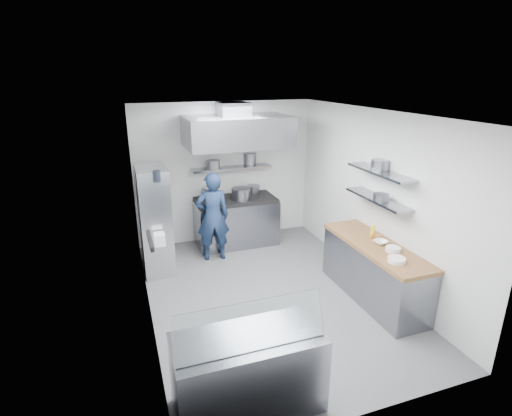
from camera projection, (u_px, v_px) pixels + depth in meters
name	position (u px, v px, depth m)	size (l,w,h in m)	color
floor	(269.00, 294.00, 6.29)	(5.00, 5.00, 0.00)	#4B4B4D
ceiling	(271.00, 113.00, 5.39)	(5.00, 5.00, 0.00)	silver
wall_back	(225.00, 172.00, 8.08)	(3.60, 0.02, 2.80)	white
wall_front	(369.00, 296.00, 3.61)	(3.60, 0.02, 2.80)	white
wall_left	(143.00, 226.00, 5.28)	(5.00, 0.02, 2.80)	white
wall_right	(374.00, 199.00, 6.41)	(5.00, 0.02, 2.80)	white
gas_range	(236.00, 222.00, 8.06)	(1.60, 0.80, 0.90)	gray
cooktop	(236.00, 200.00, 7.90)	(1.57, 0.78, 0.06)	black
stock_pot_left	(211.00, 192.00, 7.93)	(0.29, 0.29, 0.20)	slate
stock_pot_mid	(241.00, 194.00, 7.76)	(0.37, 0.37, 0.24)	slate
stock_pot_right	(253.00, 189.00, 8.22)	(0.26, 0.26, 0.16)	slate
over_range_shelf	(232.00, 168.00, 7.93)	(1.60, 0.30, 0.04)	gray
shelf_pot_a	(213.00, 165.00, 7.70)	(0.26, 0.26, 0.18)	slate
shelf_pot_b	(250.00, 158.00, 8.18)	(0.28, 0.28, 0.22)	slate
extractor_hood	(237.00, 131.00, 7.30)	(1.90, 1.15, 0.55)	gray
hood_duct	(233.00, 109.00, 7.38)	(0.55, 0.55, 0.24)	slate
red_firebox	(163.00, 177.00, 7.62)	(0.22, 0.10, 0.26)	red
chef	(213.00, 217.00, 7.26)	(0.60, 0.40, 1.66)	#182848
wire_rack	(155.00, 220.00, 6.85)	(0.50, 0.90, 1.85)	silver
rack_bin_a	(159.00, 239.00, 6.36)	(0.17, 0.21, 0.19)	white
rack_bin_b	(154.00, 203.00, 6.53)	(0.14, 0.18, 0.16)	yellow
rack_jar	(157.00, 176.00, 6.17)	(0.11, 0.11, 0.18)	black
knife_strip	(150.00, 240.00, 4.43)	(0.04, 0.55, 0.05)	black
prep_counter_base	(373.00, 273.00, 6.09)	(0.62, 2.00, 0.84)	gray
prep_counter_top	(376.00, 246.00, 5.94)	(0.65, 2.04, 0.06)	brown
plate_stack_a	(397.00, 260.00, 5.37)	(0.24, 0.24, 0.06)	white
plate_stack_b	(393.00, 249.00, 5.69)	(0.21, 0.21, 0.06)	white
copper_pan	(376.00, 237.00, 6.11)	(0.15, 0.15, 0.06)	#BB6C34
squeeze_bottle	(373.00, 231.00, 6.18)	(0.07, 0.07, 0.18)	yellow
mixing_bowl	(380.00, 242.00, 5.94)	(0.21, 0.21, 0.05)	white
wall_shelf_lower	(377.00, 199.00, 6.06)	(0.30, 1.30, 0.04)	gray
wall_shelf_upper	(380.00, 172.00, 5.92)	(0.30, 1.30, 0.04)	gray
shelf_pot_c	(381.00, 197.00, 5.90)	(0.23, 0.23, 0.10)	slate
shelf_pot_d	(380.00, 164.00, 6.00)	(0.28, 0.28, 0.14)	slate
display_case	(248.00, 373.00, 4.06)	(1.50, 0.70, 0.85)	gray
display_glass	(251.00, 326.00, 3.74)	(1.47, 0.02, 0.45)	silver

